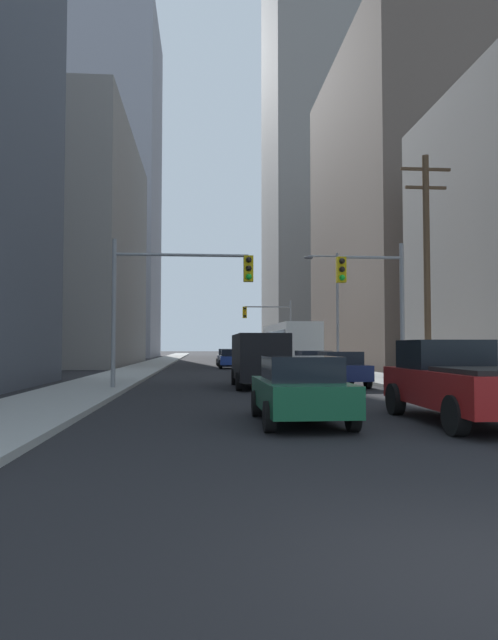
{
  "coord_description": "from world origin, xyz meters",
  "views": [
    {
      "loc": [
        -2.37,
        -4.12,
        1.75
      ],
      "look_at": [
        0.0,
        24.41,
        3.08
      ],
      "focal_mm": 31.84,
      "sensor_mm": 36.0,
      "label": 1
    }
  ],
  "objects_px": {
    "sedan_green": "(300,389)",
    "sedan_navy": "(340,369)",
    "traffic_signal_near_left": "(177,287)",
    "traffic_signal_near_right": "(374,291)",
    "sedan_silver": "(313,365)",
    "city_bus": "(290,344)",
    "sedan_grey": "(227,357)",
    "pickup_truck_red": "(460,382)",
    "sedan_blue": "(231,359)",
    "cargo_van_black": "(259,357)",
    "traffic_signal_far_right": "(270,321)"
  },
  "relations": [
    {
      "from": "sedan_silver",
      "to": "sedan_grey",
      "type": "height_order",
      "value": "same"
    },
    {
      "from": "sedan_navy",
      "to": "sedan_silver",
      "type": "distance_m",
      "value": 5.0
    },
    {
      "from": "city_bus",
      "to": "sedan_blue",
      "type": "height_order",
      "value": "city_bus"
    },
    {
      "from": "cargo_van_black",
      "to": "sedan_grey",
      "type": "distance_m",
      "value": 27.26
    },
    {
      "from": "sedan_navy",
      "to": "traffic_signal_far_right",
      "type": "relative_size",
      "value": 0.7
    },
    {
      "from": "traffic_signal_near_left",
      "to": "city_bus",
      "type": "bearing_deg",
      "value": 68.92
    },
    {
      "from": "pickup_truck_red",
      "to": "cargo_van_black",
      "type": "relative_size",
      "value": 1.04
    },
    {
      "from": "cargo_van_black",
      "to": "traffic_signal_near_left",
      "type": "bearing_deg",
      "value": -158.41
    },
    {
      "from": "traffic_signal_near_left",
      "to": "traffic_signal_near_right",
      "type": "height_order",
      "value": "same"
    },
    {
      "from": "traffic_signal_far_right",
      "to": "pickup_truck_red",
      "type": "bearing_deg",
      "value": -90.51
    },
    {
      "from": "pickup_truck_red",
      "to": "traffic_signal_near_left",
      "type": "relative_size",
      "value": 0.91
    },
    {
      "from": "traffic_signal_near_right",
      "to": "pickup_truck_red",
      "type": "bearing_deg",
      "value": -96.58
    },
    {
      "from": "pickup_truck_red",
      "to": "sedan_blue",
      "type": "relative_size",
      "value": 1.29
    },
    {
      "from": "cargo_van_black",
      "to": "sedan_green",
      "type": "relative_size",
      "value": 1.24
    },
    {
      "from": "sedan_grey",
      "to": "traffic_signal_near_left",
      "type": "height_order",
      "value": "traffic_signal_near_left"
    },
    {
      "from": "cargo_van_black",
      "to": "traffic_signal_near_left",
      "type": "relative_size",
      "value": 0.87
    },
    {
      "from": "sedan_navy",
      "to": "sedan_blue",
      "type": "bearing_deg",
      "value": 100.03
    },
    {
      "from": "city_bus",
      "to": "sedan_silver",
      "type": "xyz_separation_m",
      "value": [
        -0.83,
        -13.12,
        -1.16
      ]
    },
    {
      "from": "sedan_silver",
      "to": "traffic_signal_far_right",
      "type": "distance_m",
      "value": 22.9
    },
    {
      "from": "traffic_signal_far_right",
      "to": "traffic_signal_near_left",
      "type": "bearing_deg",
      "value": -103.89
    },
    {
      "from": "sedan_green",
      "to": "sedan_grey",
      "type": "relative_size",
      "value": 1.0
    },
    {
      "from": "traffic_signal_far_right",
      "to": "sedan_green",
      "type": "bearing_deg",
      "value": -95.84
    },
    {
      "from": "cargo_van_black",
      "to": "sedan_silver",
      "type": "bearing_deg",
      "value": 57.65
    },
    {
      "from": "city_bus",
      "to": "traffic_signal_far_right",
      "type": "relative_size",
      "value": 1.93
    },
    {
      "from": "sedan_blue",
      "to": "traffic_signal_near_left",
      "type": "relative_size",
      "value": 0.7
    },
    {
      "from": "pickup_truck_red",
      "to": "sedan_silver",
      "type": "xyz_separation_m",
      "value": [
        -0.1,
        16.76,
        -0.16
      ]
    },
    {
      "from": "sedan_blue",
      "to": "traffic_signal_near_right",
      "type": "bearing_deg",
      "value": -78.07
    },
    {
      "from": "city_bus",
      "to": "sedan_navy",
      "type": "distance_m",
      "value": 18.17
    },
    {
      "from": "sedan_silver",
      "to": "traffic_signal_near_left",
      "type": "distance_m",
      "value": 10.11
    },
    {
      "from": "city_bus",
      "to": "sedan_grey",
      "type": "bearing_deg",
      "value": 116.18
    },
    {
      "from": "sedan_green",
      "to": "sedan_grey",
      "type": "xyz_separation_m",
      "value": [
        0.06,
        38.49,
        0.0
      ]
    },
    {
      "from": "cargo_van_black",
      "to": "sedan_navy",
      "type": "xyz_separation_m",
      "value": [
        3.56,
        0.33,
        -0.52
      ]
    },
    {
      "from": "city_bus",
      "to": "sedan_navy",
      "type": "xyz_separation_m",
      "value": [
        -0.64,
        -18.12,
        -1.16
      ]
    },
    {
      "from": "sedan_grey",
      "to": "traffic_signal_near_left",
      "type": "distance_m",
      "value": 29.0
    },
    {
      "from": "traffic_signal_near_left",
      "to": "traffic_signal_near_right",
      "type": "distance_m",
      "value": 8.07
    },
    {
      "from": "sedan_green",
      "to": "city_bus",
      "type": "bearing_deg",
      "value": 81.58
    },
    {
      "from": "pickup_truck_red",
      "to": "traffic_signal_far_right",
      "type": "bearing_deg",
      "value": 89.49
    },
    {
      "from": "sedan_green",
      "to": "sedan_navy",
      "type": "relative_size",
      "value": 1.0
    },
    {
      "from": "sedan_navy",
      "to": "sedan_silver",
      "type": "relative_size",
      "value": 0.99
    },
    {
      "from": "sedan_blue",
      "to": "sedan_grey",
      "type": "xyz_separation_m",
      "value": [
        -0.03,
        6.22,
        0.0
      ]
    },
    {
      "from": "traffic_signal_far_right",
      "to": "traffic_signal_near_right",
      "type": "bearing_deg",
      "value": -88.42
    },
    {
      "from": "sedan_green",
      "to": "traffic_signal_near_left",
      "type": "distance_m",
      "value": 10.92
    },
    {
      "from": "sedan_silver",
      "to": "sedan_grey",
      "type": "distance_m",
      "value": 22.21
    },
    {
      "from": "city_bus",
      "to": "traffic_signal_near_right",
      "type": "distance_m",
      "value": 19.92
    },
    {
      "from": "traffic_signal_far_right",
      "to": "sedan_blue",
      "type": "bearing_deg",
      "value": -119.44
    },
    {
      "from": "sedan_blue",
      "to": "sedan_silver",
      "type": "bearing_deg",
      "value": -77.54
    },
    {
      "from": "traffic_signal_near_right",
      "to": "traffic_signal_far_right",
      "type": "height_order",
      "value": "same"
    },
    {
      "from": "sedan_blue",
      "to": "sedan_green",
      "type": "bearing_deg",
      "value": -90.16
    },
    {
      "from": "sedan_blue",
      "to": "traffic_signal_near_right",
      "type": "xyz_separation_m",
      "value": [
        4.73,
        -22.39,
        3.22
      ]
    },
    {
      "from": "cargo_van_black",
      "to": "sedan_blue",
      "type": "height_order",
      "value": "cargo_van_black"
    }
  ]
}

